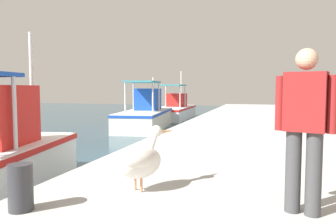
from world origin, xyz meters
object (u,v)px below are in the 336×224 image
object	(u,v)px
pelican	(141,160)
mooring_bollard_second	(21,187)
fishing_boat_third	(146,115)
fishing_boat_fourth	(175,110)
fisherman_standing	(305,124)

from	to	relation	value
pelican	mooring_bollard_second	bearing A→B (deg)	135.64
pelican	fishing_boat_third	bearing A→B (deg)	20.17
mooring_bollard_second	fishing_boat_fourth	bearing A→B (deg)	10.32
fisherman_standing	mooring_bollard_second	world-z (taller)	fisherman_standing
fishing_boat_fourth	fisherman_standing	bearing A→B (deg)	-160.70
fishing_boat_third	fisherman_standing	distance (m)	13.94
fisherman_standing	mooring_bollard_second	bearing A→B (deg)	104.86
fishing_boat_fourth	pelican	bearing A→B (deg)	-166.08
pelican	mooring_bollard_second	size ratio (longest dim) A/B	1.85
fishing_boat_third	fishing_boat_fourth	xyz separation A→B (m)	(5.69, -0.04, -0.09)
fishing_boat_fourth	fishing_boat_third	bearing A→B (deg)	179.62
fishing_boat_third	mooring_bollard_second	world-z (taller)	fishing_boat_third
fishing_boat_fourth	mooring_bollard_second	xyz separation A→B (m)	(-18.82, -3.43, 0.45)
fishing_boat_fourth	pelican	world-z (taller)	fishing_boat_fourth
mooring_bollard_second	fishing_boat_third	bearing A→B (deg)	14.78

